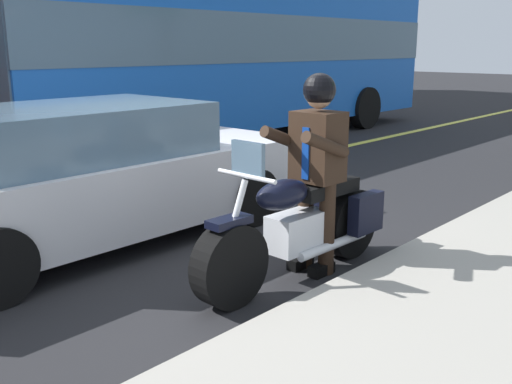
% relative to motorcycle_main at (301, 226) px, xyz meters
% --- Properties ---
extents(ground_plane, '(80.00, 80.00, 0.00)m').
position_rel_motorcycle_main_xyz_m(ground_plane, '(0.15, -1.54, -0.45)').
color(ground_plane, black).
extents(lane_center_stripe, '(60.00, 0.16, 0.01)m').
position_rel_motorcycle_main_xyz_m(lane_center_stripe, '(0.15, -3.54, -0.45)').
color(lane_center_stripe, '#E5DB4C').
rests_on(lane_center_stripe, ground_plane).
extents(motorcycle_main, '(2.21, 0.62, 1.26)m').
position_rel_motorcycle_main_xyz_m(motorcycle_main, '(0.00, 0.00, 0.00)').
color(motorcycle_main, black).
rests_on(motorcycle_main, ground_plane).
extents(rider_main, '(0.63, 0.55, 1.74)m').
position_rel_motorcycle_main_xyz_m(rider_main, '(-0.19, 0.00, 0.58)').
color(rider_main, black).
rests_on(rider_main, ground_plane).
extents(bus_far, '(11.05, 2.70, 3.30)m').
position_rel_motorcycle_main_xyz_m(bus_far, '(-5.27, -5.91, 1.42)').
color(bus_far, blue).
rests_on(bus_far, ground_plane).
extents(car_silver, '(4.60, 1.92, 1.40)m').
position_rel_motorcycle_main_xyz_m(car_silver, '(0.67, -2.19, 0.24)').
color(car_silver, silver).
rests_on(car_silver, ground_plane).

